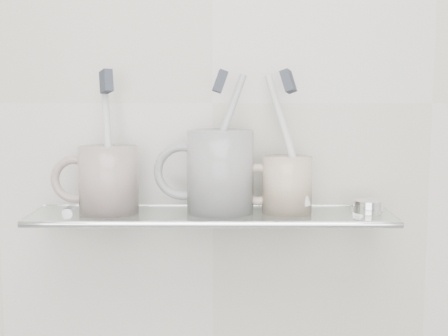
{
  "coord_description": "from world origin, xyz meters",
  "views": [
    {
      "loc": [
        0.02,
        0.19,
        1.27
      ],
      "look_at": [
        0.02,
        1.04,
        1.16
      ],
      "focal_mm": 50.0,
      "sensor_mm": 36.0,
      "label": 1
    }
  ],
  "objects_px": {
    "shelf_glass": "(212,216)",
    "mug_center": "(220,172)",
    "mug_right": "(287,185)",
    "mug_left": "(109,179)"
  },
  "relations": [
    {
      "from": "mug_left",
      "to": "mug_right",
      "type": "relative_size",
      "value": 1.18
    },
    {
      "from": "shelf_glass",
      "to": "mug_center",
      "type": "bearing_deg",
      "value": 22.73
    },
    {
      "from": "shelf_glass",
      "to": "mug_right",
      "type": "distance_m",
      "value": 0.11
    },
    {
      "from": "mug_center",
      "to": "mug_right",
      "type": "relative_size",
      "value": 1.46
    },
    {
      "from": "mug_center",
      "to": "mug_right",
      "type": "bearing_deg",
      "value": 4.71
    },
    {
      "from": "shelf_glass",
      "to": "mug_right",
      "type": "relative_size",
      "value": 6.42
    },
    {
      "from": "mug_center",
      "to": "mug_right",
      "type": "xyz_separation_m",
      "value": [
        0.09,
        0.0,
        -0.02
      ]
    },
    {
      "from": "mug_left",
      "to": "mug_right",
      "type": "bearing_deg",
      "value": 7.49
    },
    {
      "from": "mug_left",
      "to": "mug_right",
      "type": "height_order",
      "value": "mug_left"
    },
    {
      "from": "shelf_glass",
      "to": "mug_left",
      "type": "relative_size",
      "value": 5.44
    }
  ]
}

